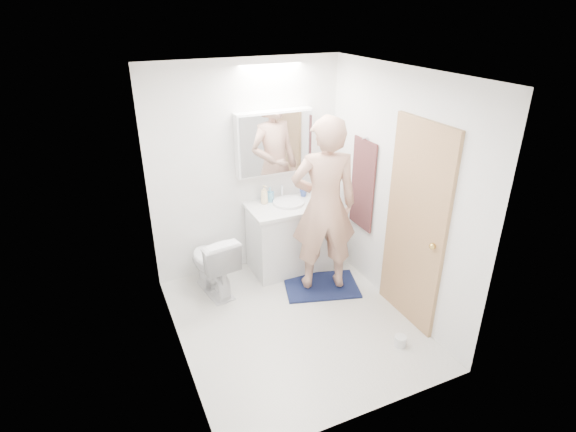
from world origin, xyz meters
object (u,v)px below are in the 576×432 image
toilet (213,263)px  vanity_cabinet (290,238)px  person (324,206)px  toilet_paper_roll (400,341)px  toothbrush_cup (303,193)px  medicine_cabinet (274,142)px  soap_bottle_b (270,195)px  soap_bottle_a (264,195)px

toilet → vanity_cabinet: bearing=177.9°
person → toilet_paper_roll: bearing=117.1°
person → toothbrush_cup: 0.72m
person → toilet_paper_roll: 1.50m
toilet_paper_roll → person: bearing=100.6°
medicine_cabinet → toilet: bearing=-159.5°
soap_bottle_b → toothbrush_cup: size_ratio=1.80×
vanity_cabinet → person: (0.14, -0.54, 0.60)m
toilet → person: size_ratio=0.37×
toilet → toothbrush_cup: 1.35m
medicine_cabinet → toilet_paper_roll: (0.45, -1.90, -1.45)m
toilet → soap_bottle_b: soap_bottle_b is taller
medicine_cabinet → soap_bottle_a: bearing=-158.6°
soap_bottle_b → toilet_paper_roll: bearing=-74.3°
soap_bottle_b → vanity_cabinet: bearing=-47.3°
soap_bottle_a → soap_bottle_b: bearing=20.5°
vanity_cabinet → toothbrush_cup: 0.56m
toilet → soap_bottle_b: bearing=-168.6°
toilet → soap_bottle_a: (0.72, 0.27, 0.57)m
medicine_cabinet → person: size_ratio=0.46×
vanity_cabinet → soap_bottle_b: 0.57m
vanity_cabinet → toilet_paper_roll: 1.76m
soap_bottle_a → toothbrush_cup: 0.50m
person → soap_bottle_b: 0.79m
toilet → person: person is taller
soap_bottle_b → toothbrush_cup: soap_bottle_b is taller
toilet → medicine_cabinet: bearing=-168.4°
toilet → soap_bottle_a: 0.96m
soap_bottle_a → toilet_paper_roll: bearing=-71.7°
soap_bottle_b → soap_bottle_a: bearing=-159.5°
toilet → person: (1.11, -0.42, 0.64)m
soap_bottle_b → toilet_paper_roll: soap_bottle_b is taller
soap_bottle_a → toothbrush_cup: (0.50, 0.01, -0.07)m
soap_bottle_a → person: bearing=-60.4°
vanity_cabinet → medicine_cabinet: size_ratio=1.02×
toothbrush_cup → toilet_paper_roll: toothbrush_cup is taller
toothbrush_cup → person: bearing=-98.6°
vanity_cabinet → toothbrush_cup: bearing=32.6°
person → soap_bottle_b: bearing=-50.1°
vanity_cabinet → soap_bottle_b: soap_bottle_b is taller
soap_bottle_b → toilet_paper_roll: (0.53, -1.87, -0.85)m
vanity_cabinet → medicine_cabinet: (-0.09, 0.21, 1.11)m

